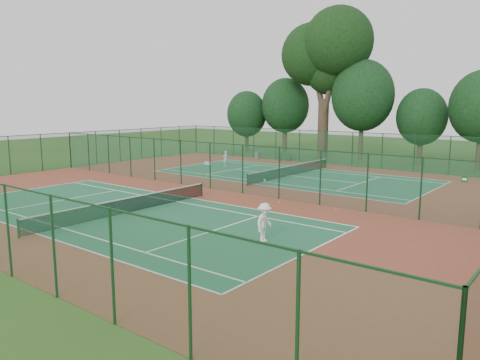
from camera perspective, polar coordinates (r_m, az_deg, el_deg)
name	(u,v)px	position (r m, az deg, el deg)	size (l,w,h in m)	color
ground	(226,191)	(34.21, -1.72, -1.35)	(120.00, 120.00, 0.00)	#284F18
red_pad	(226,191)	(34.20, -1.72, -1.34)	(40.00, 36.00, 0.01)	brown
court_near	(127,213)	(28.04, -13.60, -3.99)	(23.77, 10.97, 0.01)	#1D5C3A
court_far	(291,176)	(41.41, 6.28, 0.52)	(23.77, 10.97, 0.01)	#1E613D
fence_north	(338,148)	(49.02, 11.90, 3.81)	(40.00, 0.09, 3.50)	#164425
fence_west	(70,150)	(49.11, -19.99, 3.45)	(0.09, 36.00, 3.50)	#1B5332
fence_divider	(226,167)	(33.92, -1.73, 1.58)	(40.00, 0.09, 3.50)	#184A31
tennis_net_near	(127,205)	(27.93, -13.64, -2.93)	(0.10, 12.90, 0.97)	#13351A
tennis_net_far	(291,170)	(41.34, 6.29, 1.24)	(0.10, 12.90, 0.97)	black
player_near	(264,222)	(21.69, 2.99, -5.17)	(1.18, 0.68, 1.82)	white
player_far	(225,159)	(46.90, -1.79, 2.60)	(0.58, 0.38, 1.59)	silver
trash_bin	(257,155)	(53.60, 2.03, 3.03)	(0.46, 0.46, 0.83)	gray
bench	(285,157)	(51.36, 5.49, 2.75)	(1.46, 0.89, 0.87)	#12351C
kit_bag	(208,163)	(48.60, -3.95, 2.05)	(0.82, 0.31, 0.31)	silver
stray_ball_a	(279,202)	(30.37, 4.79, -2.67)	(0.07, 0.07, 0.07)	yellow
stray_ball_b	(336,210)	(28.68, 11.61, -3.56)	(0.07, 0.07, 0.07)	#B5C92E
stray_ball_c	(187,187)	(35.75, -6.51, -0.86)	(0.08, 0.08, 0.08)	yellow
big_tree	(327,53)	(55.83, 10.56, 15.00)	(10.99, 8.05, 16.89)	#362A1D
evergreen_row	(367,160)	(54.66, 15.22, 2.39)	(39.00, 5.00, 12.00)	black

